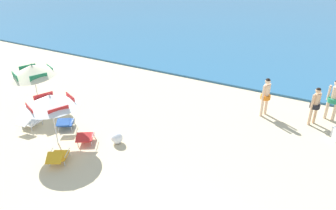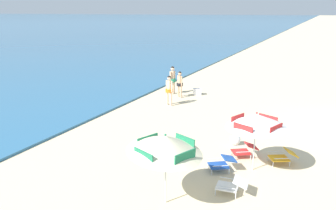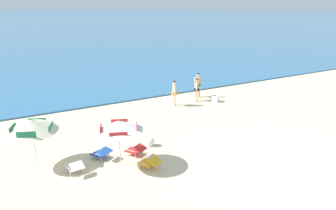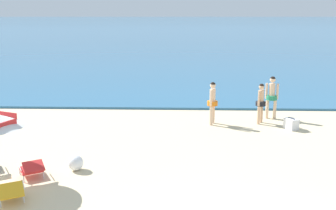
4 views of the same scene
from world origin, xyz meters
The scene contains 11 objects.
beach_umbrella_striped_main centered at (-5.71, 3.24, 1.70)m, with size 2.74×2.73×1.99m.
beach_umbrella_striped_second centered at (-8.67, 5.00, 1.71)m, with size 2.31×2.34×2.05m.
lounge_chair_under_umbrella centered at (-7.47, 3.49, 0.28)m, with size 0.63×0.92×0.51m.
lounge_chair_beside_umbrella centered at (-4.81, 2.41, 0.27)m, with size 0.88×1.03×0.52m.
lounge_chair_facing_sea centered at (-4.83, 3.72, 0.28)m, with size 0.90×1.01×0.51m.
lounge_chair_spare_folded centered at (-6.21, 4.14, 0.28)m, with size 0.91×0.99×0.49m.
person_standing_near_shore centered at (2.09, 9.17, 0.91)m, with size 0.38×0.40×1.57m.
person_standing_beside centered at (2.68, 9.91, 1.01)m, with size 0.51×0.43×1.74m.
person_wading_in centered at (0.22, 9.00, 0.96)m, with size 0.40×0.46×1.65m.
cooler_box centered at (3.10, 8.41, 0.20)m, with size 0.53×0.60×0.43m.
beach_ball centered at (-3.85, 4.29, 0.21)m, with size 0.42×0.42×0.42m, color white.
Camera 2 is at (-15.94, 1.54, 5.04)m, focal length 35.77 mm.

